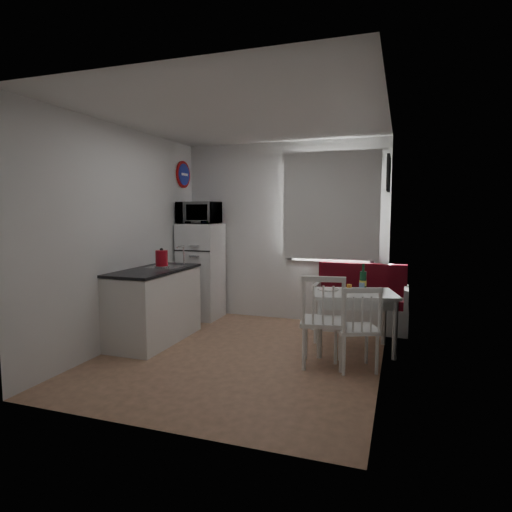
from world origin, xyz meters
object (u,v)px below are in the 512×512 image
Objects in this scene: bench at (360,308)px; dining_table at (354,299)px; chair_right at (355,320)px; fridge at (201,271)px; chair_left at (321,311)px; wine_bottle at (363,277)px; kitchen_counter at (155,305)px; microwave at (199,213)px; kettle at (162,258)px.

bench is 1.18× the size of dining_table.
fridge is at bearing 124.91° from chair_right.
chair_left is 0.88m from wine_bottle.
kitchen_counter is at bearing -90.90° from fridge.
kettle is at bearing -88.44° from microwave.
wine_bottle is (0.09, 0.10, 0.24)m from dining_table.
kettle is (0.03, -1.10, -0.56)m from microwave.
dining_table is at bearing 7.29° from kettle.
kitchen_counter is 2.50× the size of chair_right.
wine_bottle is (0.00, 0.76, 0.31)m from chair_right.
kettle reaches higher than dining_table.
kitchen_counter is 4.11× the size of wine_bottle.
microwave is at bearing -90.00° from fridge.
chair_left is 0.34m from chair_right.
kettle reaches higher than wine_bottle.
dining_table is 2.66m from microwave.
wine_bottle is at bearing 66.80° from chair_right.
chair_right is (2.45, -0.27, 0.08)m from kitchen_counter.
bench is at bearing 28.66° from kettle.
microwave reaches higher than bench.
fridge is at bearing 91.50° from kettle.
bench is 1.64m from chair_right.
fridge is (-2.09, 1.52, 0.11)m from chair_left.
bench is at bearing 75.85° from dining_table.
kitchen_counter is 2.14m from chair_left.
microwave is (-2.43, 1.46, 1.04)m from chair_right.
chair_left is (-0.24, -1.63, 0.30)m from bench.
dining_table is 3.27× the size of wine_bottle.
kitchen_counter is at bearing 174.57° from dining_table.
chair_left is at bearing -125.32° from dining_table.
kitchen_counter is 0.93× the size of fridge.
microwave is 2.41× the size of kettle.
wine_bottle is (0.34, 0.77, 0.25)m from chair_left.
microwave is at bearing 163.87° from wine_bottle.
kettle is 0.75× the size of wine_bottle.
dining_table is 0.71m from chair_left.
dining_table is 1.81× the size of microwave.
bench is 3.87× the size of wine_bottle.
dining_table is 0.27m from wine_bottle.
chair_left is 2.16× the size of kettle.
chair_left is (2.11, -0.28, 0.14)m from kitchen_counter.
kitchen_counter is 2.72m from bench.
fridge is at bearing 89.10° from kitchen_counter.
wine_bottle is at bearing 56.78° from chair_left.
wine_bottle is (2.43, -0.70, -0.73)m from microwave.
microwave reaches higher than kettle.
fridge is at bearing 145.15° from dining_table.
chair_left is 0.89× the size of microwave.
microwave reaches higher than chair_right.
dining_table is at bearing -89.30° from bench.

